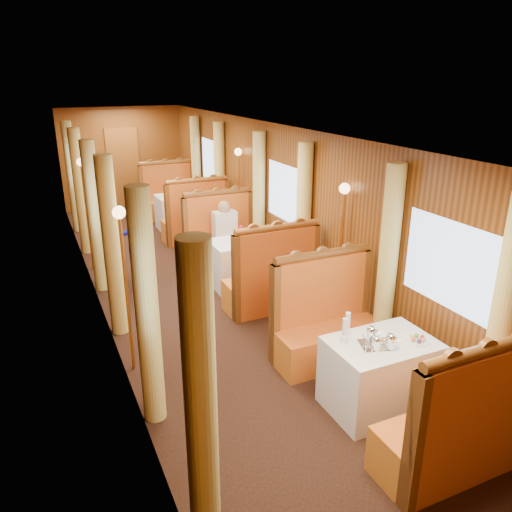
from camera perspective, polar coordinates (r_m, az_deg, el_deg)
floor at (r=7.95m, az=-6.38°, el=-4.10°), size 3.00×12.00×0.01m
ceiling at (r=7.30m, az=-7.15°, el=14.13°), size 3.00×12.00×0.01m
wall_far at (r=13.26m, az=-14.98°, el=10.76°), size 3.00×0.01×2.50m
wall_left at (r=7.23m, az=-18.12°, el=3.12°), size 0.01×12.00×2.50m
wall_right at (r=8.09m, az=3.45°, el=5.81°), size 0.01×12.00×2.50m
doorway_far at (r=13.27m, az=-14.86°, el=9.68°), size 0.80×0.04×2.00m
table_near at (r=5.34m, az=13.93°, el=-12.99°), size 1.05×0.72×0.75m
banquette_near_fwd at (r=4.72m, az=21.88°, el=-18.14°), size 1.30×0.55×1.34m
banquette_near_aft at (r=6.02m, az=8.03°, el=-8.01°), size 1.30×0.55×1.34m
table_mid at (r=8.04m, az=-1.41°, el=-0.78°), size 1.05×0.72×0.75m
banquette_mid_fwd at (r=7.17m, az=1.78°, el=-3.04°), size 1.30×0.55×1.34m
banquette_mid_aft at (r=8.92m, az=-3.98°, el=1.62°), size 1.30×0.55×1.34m
table_far at (r=11.20m, az=-8.50°, el=5.02°), size 1.05×0.72×0.75m
banquette_far_fwd at (r=10.25m, az=-6.90°, el=3.98°), size 1.30×0.55×1.34m
banquette_far_aft at (r=12.14m, az=-9.87°, el=6.35°), size 1.30×0.55×1.34m
tea_tray at (r=5.06m, az=13.72°, el=-9.87°), size 0.40×0.35×0.01m
teapot_left at (r=4.95m, az=13.57°, el=-9.89°), size 0.16×0.12×0.12m
teapot_right at (r=5.00m, az=15.15°, el=-9.61°), size 0.20×0.18×0.13m
teapot_back at (r=5.07m, az=13.07°, el=-8.94°), size 0.20×0.17×0.14m
fruit_plate at (r=5.24m, az=17.99°, el=-9.09°), size 0.23×0.23×0.05m
cup_inboard at (r=5.00m, az=10.07°, el=-8.68°), size 0.08×0.08×0.26m
cup_outboard at (r=5.12m, az=10.40°, el=-7.99°), size 0.08×0.08×0.26m
rose_vase_mid at (r=7.87m, az=-1.77°, el=3.00°), size 0.06×0.06×0.36m
rose_vase_far at (r=11.07m, az=-8.76°, el=7.78°), size 0.06×0.06×0.36m
window_left_near at (r=3.92m, az=-11.60°, el=-7.42°), size 0.01×1.20×0.90m
curtain_left_near_a at (r=3.44m, az=-6.33°, el=-16.76°), size 0.22×0.22×2.35m
curtain_left_near_b at (r=4.75m, az=-12.35°, el=-6.13°), size 0.22×0.22×2.35m
window_right_near at (r=5.32m, az=21.15°, el=-0.92°), size 0.01×1.20×0.90m
curtain_right_near_a at (r=4.89m, az=26.28°, el=-7.06°), size 0.22×0.22×2.35m
curtain_right_near_b at (r=5.88m, az=14.80°, el=-1.13°), size 0.22×0.22×2.35m
window_left_mid at (r=7.18m, az=-18.17°, el=4.66°), size 0.01×1.20×0.90m
curtain_left_mid_a at (r=6.53m, az=-16.13°, el=0.85°), size 0.22×0.22×2.35m
curtain_left_mid_b at (r=8.01m, az=-17.93°, el=4.17°), size 0.22×0.22×2.35m
window_right_mid at (r=8.04m, az=3.39°, el=7.18°), size 0.01×1.20×0.90m
curtain_right_mid_a at (r=7.39m, az=5.43°, el=3.79°), size 0.22×0.22×2.35m
curtain_right_mid_b at (r=8.73m, az=0.34°, el=6.41°), size 0.22×0.22×2.35m
window_left_far at (r=10.60m, az=-20.60°, el=9.09°), size 0.01×1.20×0.90m
curtain_left_far_a at (r=9.89m, az=-19.41°, el=6.89°), size 0.22×0.22×2.35m
curtain_left_far_b at (r=11.42m, az=-20.25°, el=8.43°), size 0.22×0.22×2.35m
window_right_far at (r=11.19m, az=-5.11°, el=10.79°), size 0.01×1.20×0.90m
curtain_right_far_a at (r=10.48m, az=-4.16°, el=8.66°), size 0.22×0.22×2.35m
curtain_right_far_b at (r=11.94m, az=-6.83°, el=9.96°), size 0.22×0.22×2.35m
sconce_left_fore at (r=5.55m, az=-14.93°, el=-0.11°), size 0.14×0.14×1.95m
sconce_right_fore at (r=6.56m, az=9.84°, el=3.37°), size 0.14×0.14×1.95m
sconce_left_aft at (r=8.90m, az=-19.02°, el=6.96°), size 0.14×0.14×1.95m
sconce_right_aft at (r=9.57m, az=-2.01°, el=8.88°), size 0.14×0.14×1.95m
steward at (r=7.98m, az=-13.52°, el=2.00°), size 0.46×0.65×1.68m
passenger at (r=8.64m, az=-3.54°, el=3.23°), size 0.40×0.44×0.76m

